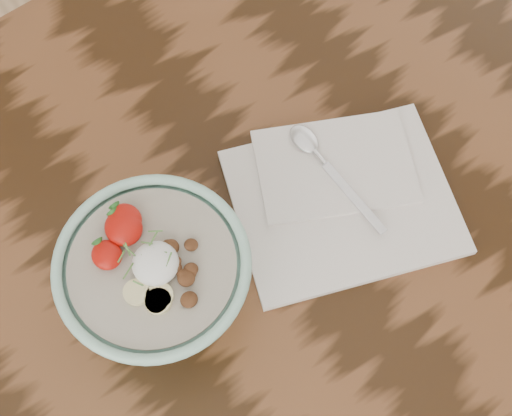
{
  "coord_description": "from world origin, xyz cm",
  "views": [
    {
      "loc": [
        -2.06,
        -29.75,
        157.09
      ],
      "look_at": [
        16.59,
        -5.27,
        87.38
      ],
      "focal_mm": 50.0,
      "sensor_mm": 36.0,
      "label": 1
    }
  ],
  "objects": [
    {
      "name": "breakfast_bowl",
      "position": [
        4.17,
        -3.46,
        82.12
      ],
      "size": [
        21.1,
        21.1,
        13.69
      ],
      "rotation": [
        0.0,
        0.0,
        0.43
      ],
      "color": "#9DD4BF",
      "rests_on": "table"
    },
    {
      "name": "table",
      "position": [
        0.0,
        0.0,
        65.7
      ],
      "size": [
        160.0,
        90.0,
        75.0
      ],
      "color": "black",
      "rests_on": "ground"
    },
    {
      "name": "napkin",
      "position": [
        29.45,
        -6.15,
        75.7
      ],
      "size": [
        33.11,
        30.21,
        1.66
      ],
      "rotation": [
        0.0,
        0.0,
        -0.38
      ],
      "color": "white",
      "rests_on": "table"
    },
    {
      "name": "spoon",
      "position": [
        30.07,
        -0.23,
        77.06
      ],
      "size": [
        3.17,
        18.29,
        0.96
      ],
      "rotation": [
        0.0,
        0.0,
        -0.02
      ],
      "color": "silver",
      "rests_on": "napkin"
    }
  ]
}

